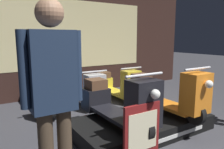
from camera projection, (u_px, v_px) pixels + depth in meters
shop_wall_back at (74, 33)px, 5.59m from camera, size 7.39×0.09×3.20m
display_platform at (141, 124)px, 3.46m from camera, size 2.16×1.12×0.23m
scooter_display_left at (116, 103)px, 3.11m from camera, size 0.55×1.64×0.83m
scooter_display_right at (165, 93)px, 3.62m from camera, size 0.55×1.64×0.83m
scooter_backrow_0 at (42, 95)px, 4.39m from camera, size 0.55×1.64×0.83m
scooter_backrow_1 at (83, 90)px, 4.86m from camera, size 0.55×1.64×0.83m
scooter_backrow_2 at (116, 85)px, 5.34m from camera, size 0.55×1.64×0.83m
person_left_browsing at (53, 90)px, 1.85m from camera, size 0.53×0.23×1.79m
price_sign_board at (142, 135)px, 2.47m from camera, size 0.50×0.04×0.75m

